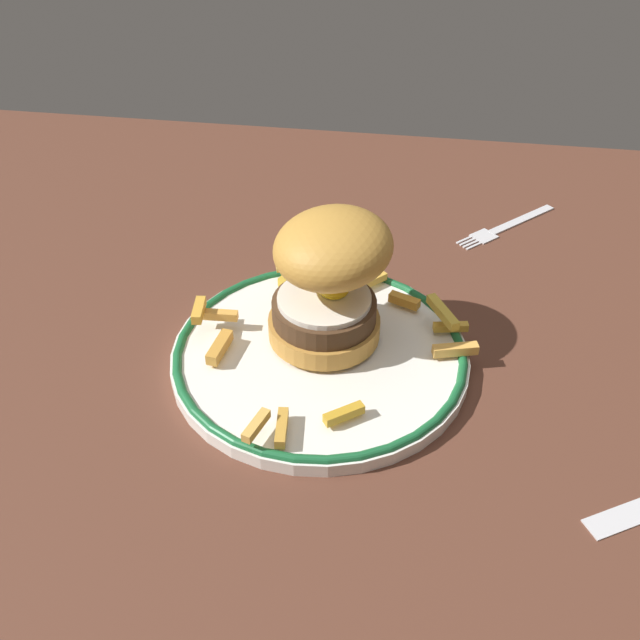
{
  "coord_description": "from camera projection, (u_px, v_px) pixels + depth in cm",
  "views": [
    {
      "loc": [
        2.09,
        -44.27,
        42.2
      ],
      "look_at": [
        -5.04,
        2.41,
        4.6
      ],
      "focal_mm": 40.54,
      "sensor_mm": 36.0,
      "label": 1
    }
  ],
  "objects": [
    {
      "name": "ground_plane",
      "position": [
        374.0,
        403.0,
        0.62
      ],
      "size": [
        128.68,
        100.87,
        4.0
      ],
      "primitive_type": "cube",
      "color": "brown"
    },
    {
      "name": "dinner_plate",
      "position": [
        320.0,
        354.0,
        0.63
      ],
      "size": [
        25.78,
        25.78,
        1.6
      ],
      "color": "white",
      "rests_on": "ground_plane"
    },
    {
      "name": "burger",
      "position": [
        329.0,
        276.0,
        0.6
      ],
      "size": [
        14.41,
        14.29,
        11.76
      ],
      "color": "#BE8336",
      "rests_on": "dinner_plate"
    },
    {
      "name": "fries_pile",
      "position": [
        321.0,
        326.0,
        0.63
      ],
      "size": [
        24.93,
        23.84,
        2.55
      ],
      "color": "gold",
      "rests_on": "dinner_plate"
    },
    {
      "name": "fork",
      "position": [
        505.0,
        226.0,
        0.81
      ],
      "size": [
        11.22,
        11.09,
        0.36
      ],
      "color": "silver",
      "rests_on": "ground_plane"
    }
  ]
}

